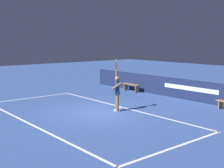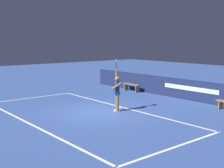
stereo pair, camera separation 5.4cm
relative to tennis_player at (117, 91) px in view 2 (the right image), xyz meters
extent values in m
plane|color=#345092|center=(-0.43, -0.79, -1.04)|extent=(60.00, 60.00, 0.00)
cube|color=white|center=(-0.43, 0.77, -1.04)|extent=(11.16, 0.12, 0.00)
cube|color=white|center=(-0.43, -4.37, -1.04)|extent=(11.16, 0.12, 0.00)
cube|color=white|center=(-6.01, -1.80, -1.04)|extent=(0.12, 5.26, 0.00)
cube|color=white|center=(5.16, -1.80, -1.04)|extent=(0.12, 5.26, 0.00)
cube|color=white|center=(-0.43, 0.62, -1.04)|extent=(0.12, 0.30, 0.00)
cube|color=#192245|center=(-0.43, 5.13, -0.44)|extent=(15.23, 0.19, 1.20)
cube|color=silver|center=(0.66, 5.03, -0.32)|extent=(3.78, 0.01, 0.25)
cylinder|color=brown|center=(0.08, -0.03, -0.60)|extent=(0.13, 0.13, 0.87)
cylinder|color=brown|center=(-0.07, 0.03, -0.60)|extent=(0.13, 0.13, 0.87)
cube|color=white|center=(0.07, -0.05, -1.01)|extent=(0.18, 0.26, 0.07)
cube|color=white|center=(-0.07, 0.01, -1.01)|extent=(0.18, 0.26, 0.07)
cylinder|color=navy|center=(0.01, 0.00, 0.14)|extent=(0.23, 0.23, 0.62)
cube|color=navy|center=(0.01, 0.00, -0.13)|extent=(0.33, 0.30, 0.16)
sphere|color=brown|center=(0.01, 0.00, 0.59)|extent=(0.23, 0.23, 0.23)
cylinder|color=brown|center=(-0.10, 0.05, 0.74)|extent=(0.18, 0.15, 0.59)
cylinder|color=brown|center=(0.09, -0.10, 0.24)|extent=(0.28, 0.50, 0.36)
ellipsoid|color=black|center=(-0.10, 0.05, 1.28)|extent=(0.32, 0.15, 0.38)
cylinder|color=black|center=(-0.10, 0.05, 1.09)|extent=(0.03, 0.03, 0.18)
sphere|color=#CCE638|center=(-0.06, -0.01, 1.52)|extent=(0.06, 0.06, 0.06)
cube|color=olive|center=(-3.84, 4.57, -0.54)|extent=(1.52, 0.40, 0.05)
cube|color=olive|center=(-4.41, 4.59, -0.79)|extent=(0.07, 0.32, 0.50)
cube|color=olive|center=(-3.26, 4.56, -0.79)|extent=(0.07, 0.32, 0.50)
cube|color=#916543|center=(3.05, 4.39, -0.81)|extent=(0.08, 0.32, 0.45)
camera|label=1|loc=(11.22, -9.57, 2.47)|focal=48.40mm
camera|label=2|loc=(11.26, -9.53, 2.47)|focal=48.40mm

